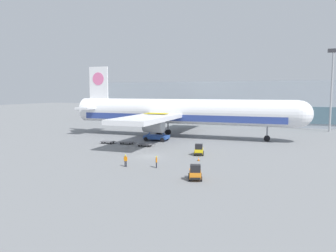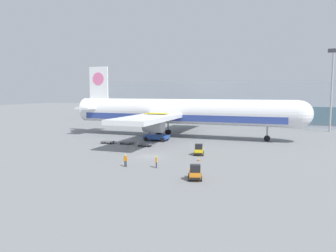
{
  "view_description": "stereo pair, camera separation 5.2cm",
  "coord_description": "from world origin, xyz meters",
  "px_view_note": "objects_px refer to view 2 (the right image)",
  "views": [
    {
      "loc": [
        23.64,
        -48.42,
        10.79
      ],
      "look_at": [
        -0.99,
        10.57,
        4.0
      ],
      "focal_mm": 35.0,
      "sensor_mm": 36.0,
      "label": 1
    },
    {
      "loc": [
        23.69,
        -48.4,
        10.79
      ],
      "look_at": [
        -0.99,
        10.57,
        4.0
      ],
      "focal_mm": 35.0,
      "sensor_mm": 36.0,
      "label": 2
    }
  ],
  "objects_px": {
    "scissor_lift_loader": "(157,130)",
    "baggage_dolly_second": "(127,142)",
    "light_mast": "(332,84)",
    "baggage_tug_mid": "(199,150)",
    "airplane_main": "(177,112)",
    "traffic_cone_near": "(199,159)",
    "baggage_tug_foreground": "(195,173)",
    "ground_crew_far": "(156,161)",
    "ground_crew_near": "(125,160)",
    "baggage_dolly_third": "(145,144)",
    "baggage_dolly_lead": "(108,142)"
  },
  "relations": [
    {
      "from": "ground_crew_near",
      "to": "airplane_main",
      "type": "bearing_deg",
      "value": -83.53
    },
    {
      "from": "baggage_tug_foreground",
      "to": "ground_crew_far",
      "type": "height_order",
      "value": "baggage_tug_foreground"
    },
    {
      "from": "airplane_main",
      "to": "baggage_dolly_third",
      "type": "bearing_deg",
      "value": -96.28
    },
    {
      "from": "baggage_tug_mid",
      "to": "baggage_dolly_lead",
      "type": "distance_m",
      "value": 21.64
    },
    {
      "from": "baggage_tug_foreground",
      "to": "baggage_dolly_lead",
      "type": "distance_m",
      "value": 32.17
    },
    {
      "from": "baggage_tug_mid",
      "to": "traffic_cone_near",
      "type": "bearing_deg",
      "value": 1.6
    },
    {
      "from": "scissor_lift_loader",
      "to": "baggage_dolly_second",
      "type": "xyz_separation_m",
      "value": [
        -3.65,
        -6.78,
        -1.87
      ]
    },
    {
      "from": "baggage_tug_foreground",
      "to": "baggage_dolly_third",
      "type": "height_order",
      "value": "baggage_tug_foreground"
    },
    {
      "from": "ground_crew_near",
      "to": "traffic_cone_near",
      "type": "distance_m",
      "value": 11.6
    },
    {
      "from": "light_mast",
      "to": "airplane_main",
      "type": "height_order",
      "value": "light_mast"
    },
    {
      "from": "baggage_tug_foreground",
      "to": "baggage_dolly_second",
      "type": "distance_m",
      "value": 29.71
    },
    {
      "from": "baggage_dolly_third",
      "to": "traffic_cone_near",
      "type": "relative_size",
      "value": 6.0
    },
    {
      "from": "traffic_cone_near",
      "to": "airplane_main",
      "type": "bearing_deg",
      "value": 118.35
    },
    {
      "from": "baggage_tug_mid",
      "to": "ground_crew_far",
      "type": "bearing_deg",
      "value": -29.08
    },
    {
      "from": "baggage_dolly_second",
      "to": "traffic_cone_near",
      "type": "bearing_deg",
      "value": -35.04
    },
    {
      "from": "scissor_lift_loader",
      "to": "ground_crew_far",
      "type": "height_order",
      "value": "scissor_lift_loader"
    },
    {
      "from": "light_mast",
      "to": "baggage_dolly_lead",
      "type": "bearing_deg",
      "value": -137.38
    },
    {
      "from": "airplane_main",
      "to": "baggage_dolly_third",
      "type": "distance_m",
      "value": 15.99
    },
    {
      "from": "baggage_dolly_second",
      "to": "scissor_lift_loader",
      "type": "bearing_deg",
      "value": 54.75
    },
    {
      "from": "baggage_dolly_third",
      "to": "traffic_cone_near",
      "type": "xyz_separation_m",
      "value": [
        13.75,
        -8.79,
        -0.08
      ]
    },
    {
      "from": "scissor_lift_loader",
      "to": "baggage_tug_mid",
      "type": "bearing_deg",
      "value": -44.92
    },
    {
      "from": "baggage_tug_foreground",
      "to": "baggage_tug_mid",
      "type": "bearing_deg",
      "value": 176.42
    },
    {
      "from": "scissor_lift_loader",
      "to": "baggage_tug_mid",
      "type": "xyz_separation_m",
      "value": [
        13.51,
        -12.22,
        -1.38
      ]
    },
    {
      "from": "scissor_lift_loader",
      "to": "traffic_cone_near",
      "type": "relative_size",
      "value": 9.63
    },
    {
      "from": "baggage_tug_foreground",
      "to": "traffic_cone_near",
      "type": "bearing_deg",
      "value": 175.92
    },
    {
      "from": "scissor_lift_loader",
      "to": "baggage_tug_foreground",
      "type": "distance_m",
      "value": 32.66
    },
    {
      "from": "airplane_main",
      "to": "baggage_tug_mid",
      "type": "bearing_deg",
      "value": -62.11
    },
    {
      "from": "light_mast",
      "to": "baggage_dolly_second",
      "type": "bearing_deg",
      "value": -135.26
    },
    {
      "from": "light_mast",
      "to": "scissor_lift_loader",
      "type": "bearing_deg",
      "value": -137.89
    },
    {
      "from": "baggage_tug_mid",
      "to": "ground_crew_far",
      "type": "relative_size",
      "value": 1.6
    },
    {
      "from": "baggage_dolly_lead",
      "to": "baggage_dolly_third",
      "type": "xyz_separation_m",
      "value": [
        8.73,
        -0.24,
        0.0
      ]
    },
    {
      "from": "light_mast",
      "to": "ground_crew_far",
      "type": "height_order",
      "value": "light_mast"
    },
    {
      "from": "baggage_dolly_third",
      "to": "baggage_dolly_lead",
      "type": "bearing_deg",
      "value": 171.48
    },
    {
      "from": "baggage_dolly_third",
      "to": "ground_crew_far",
      "type": "relative_size",
      "value": 2.22
    },
    {
      "from": "baggage_dolly_second",
      "to": "baggage_dolly_third",
      "type": "xyz_separation_m",
      "value": [
        4.75,
        -1.08,
        0.0
      ]
    },
    {
      "from": "baggage_tug_foreground",
      "to": "scissor_lift_loader",
      "type": "bearing_deg",
      "value": -166.27
    },
    {
      "from": "baggage_tug_mid",
      "to": "ground_crew_near",
      "type": "xyz_separation_m",
      "value": [
        -7.14,
        -12.3,
        0.16
      ]
    },
    {
      "from": "baggage_dolly_lead",
      "to": "baggage_dolly_third",
      "type": "bearing_deg",
      "value": -8.52
    },
    {
      "from": "ground_crew_near",
      "to": "ground_crew_far",
      "type": "bearing_deg",
      "value": -167.72
    },
    {
      "from": "light_mast",
      "to": "baggage_tug_foreground",
      "type": "bearing_deg",
      "value": -107.07
    },
    {
      "from": "baggage_dolly_third",
      "to": "ground_crew_near",
      "type": "relative_size",
      "value": 2.13
    },
    {
      "from": "baggage_dolly_second",
      "to": "traffic_cone_near",
      "type": "xyz_separation_m",
      "value": [
        18.5,
        -9.87,
        -0.08
      ]
    },
    {
      "from": "baggage_dolly_third",
      "to": "baggage_dolly_second",
      "type": "bearing_deg",
      "value": 160.22
    },
    {
      "from": "light_mast",
      "to": "ground_crew_far",
      "type": "distance_m",
      "value": 62.81
    },
    {
      "from": "baggage_dolly_third",
      "to": "baggage_tug_mid",
      "type": "bearing_deg",
      "value": -26.33
    },
    {
      "from": "traffic_cone_near",
      "to": "baggage_tug_foreground",
      "type": "bearing_deg",
      "value": -74.82
    },
    {
      "from": "airplane_main",
      "to": "scissor_lift_loader",
      "type": "height_order",
      "value": "airplane_main"
    },
    {
      "from": "light_mast",
      "to": "baggage_tug_mid",
      "type": "distance_m",
      "value": 51.75
    },
    {
      "from": "baggage_dolly_second",
      "to": "baggage_dolly_lead",
      "type": "bearing_deg",
      "value": -175.02
    },
    {
      "from": "baggage_tug_foreground",
      "to": "ground_crew_far",
      "type": "bearing_deg",
      "value": -138.43
    }
  ]
}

